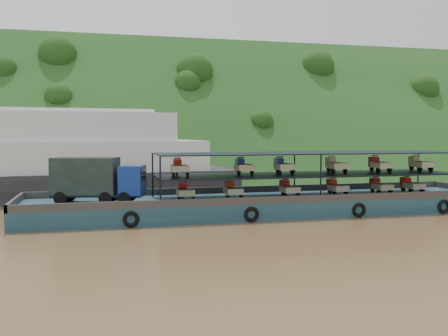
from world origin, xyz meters
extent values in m
plane|color=brown|center=(0.00, 0.00, 0.00)|extent=(160.00, 160.00, 0.00)
cube|color=#193D16|center=(0.00, 36.00, 0.00)|extent=(140.00, 39.60, 39.60)
cube|color=#143047|center=(0.13, -0.65, 0.60)|extent=(35.00, 7.00, 1.20)
cube|color=#592D19|center=(0.13, 2.75, 1.45)|extent=(35.00, 0.20, 0.50)
cube|color=#592D19|center=(0.13, -4.05, 1.45)|extent=(35.00, 0.20, 0.50)
cube|color=#592D19|center=(-17.27, -0.65, 1.45)|extent=(0.20, 7.00, 0.50)
torus|color=black|center=(-9.87, -4.20, 0.55)|extent=(1.06, 0.26, 1.06)
torus|color=black|center=(-1.87, -4.20, 0.55)|extent=(1.06, 0.26, 1.06)
torus|color=black|center=(6.13, -4.20, 0.55)|extent=(1.06, 0.26, 1.06)
torus|color=black|center=(13.13, -4.20, 0.55)|extent=(1.06, 0.26, 1.06)
cylinder|color=black|center=(-14.35, -1.04, 1.65)|extent=(0.95, 0.55, 0.90)
cylinder|color=black|center=(-13.83, 0.78, 1.65)|extent=(0.95, 0.55, 0.90)
cylinder|color=black|center=(-11.40, -1.87, 1.65)|extent=(0.95, 0.55, 0.90)
cylinder|color=black|center=(-10.89, -0.06, 1.65)|extent=(0.95, 0.55, 0.90)
cylinder|color=black|center=(-10.19, -2.22, 1.65)|extent=(0.95, 0.55, 0.90)
cylinder|color=black|center=(-9.67, -0.40, 1.65)|extent=(0.95, 0.55, 0.90)
cube|color=black|center=(-11.84, -0.77, 1.78)|extent=(6.43, 3.58, 0.18)
cube|color=navy|center=(-9.59, -1.41, 2.82)|extent=(2.06, 2.50, 1.98)
cube|color=black|center=(-8.85, -1.62, 3.18)|extent=(0.54, 1.75, 0.81)
cube|color=black|center=(-12.70, -0.52, 3.09)|extent=(4.75, 3.26, 2.52)
cube|color=black|center=(3.63, -0.65, 2.86)|extent=(23.00, 5.00, 0.12)
cube|color=black|center=(3.63, -0.65, 4.50)|extent=(23.00, 5.00, 0.08)
cylinder|color=black|center=(-7.87, -3.15, 2.85)|extent=(0.12, 0.12, 3.30)
cylinder|color=black|center=(-7.87, 1.85, 2.85)|extent=(0.12, 0.12, 3.30)
cylinder|color=black|center=(3.63, -3.15, 2.85)|extent=(0.12, 0.12, 3.30)
cylinder|color=black|center=(3.63, 1.85, 2.85)|extent=(0.12, 0.12, 3.30)
cylinder|color=black|center=(15.13, 1.85, 2.85)|extent=(0.12, 0.12, 3.30)
cylinder|color=black|center=(-5.85, 0.40, 1.46)|extent=(0.12, 0.52, 0.52)
cylinder|color=black|center=(-6.35, -1.40, 1.46)|extent=(0.14, 0.52, 0.52)
cylinder|color=black|center=(-5.35, -1.40, 1.46)|extent=(0.14, 0.52, 0.52)
cube|color=tan|center=(-5.85, -1.05, 1.80)|extent=(1.15, 1.50, 0.44)
cube|color=red|center=(-5.85, 0.10, 1.98)|extent=(0.55, 0.80, 0.80)
cube|color=red|center=(-5.85, -0.10, 2.48)|extent=(0.50, 0.10, 0.10)
cylinder|color=black|center=(-2.31, 0.40, 1.46)|extent=(0.12, 0.52, 0.52)
cylinder|color=black|center=(-2.81, -1.40, 1.46)|extent=(0.14, 0.52, 0.52)
cylinder|color=black|center=(-1.81, -1.40, 1.46)|extent=(0.14, 0.52, 0.52)
cube|color=#C8C38D|center=(-2.31, -1.05, 1.80)|extent=(1.15, 1.50, 0.44)
cube|color=#B2270B|center=(-2.31, 0.10, 1.98)|extent=(0.55, 0.80, 0.80)
cube|color=#B2270B|center=(-2.31, -0.10, 2.48)|extent=(0.50, 0.10, 0.10)
cylinder|color=black|center=(2.10, 0.40, 1.46)|extent=(0.12, 0.52, 0.52)
cylinder|color=black|center=(1.60, -1.40, 1.46)|extent=(0.14, 0.52, 0.52)
cylinder|color=black|center=(2.60, -1.40, 1.46)|extent=(0.14, 0.52, 0.52)
cube|color=beige|center=(2.10, -1.05, 1.80)|extent=(1.15, 1.50, 0.44)
cube|color=#B70C0D|center=(2.10, 0.10, 1.98)|extent=(0.55, 0.80, 0.80)
cube|color=#B70C0D|center=(2.10, -0.10, 2.48)|extent=(0.50, 0.10, 0.10)
cylinder|color=black|center=(6.07, 0.40, 1.46)|extent=(0.12, 0.52, 0.52)
cylinder|color=black|center=(5.57, -1.40, 1.46)|extent=(0.14, 0.52, 0.52)
cylinder|color=black|center=(6.57, -1.40, 1.46)|extent=(0.14, 0.52, 0.52)
cube|color=tan|center=(6.07, -1.05, 1.80)|extent=(1.15, 1.50, 0.44)
cube|color=red|center=(6.07, 0.10, 1.98)|extent=(0.55, 0.80, 0.80)
cube|color=red|center=(6.07, -0.10, 2.48)|extent=(0.50, 0.10, 0.10)
cylinder|color=black|center=(9.88, 0.40, 1.46)|extent=(0.12, 0.52, 0.52)
cylinder|color=black|center=(9.38, -1.40, 1.46)|extent=(0.14, 0.52, 0.52)
cylinder|color=black|center=(10.38, -1.40, 1.46)|extent=(0.14, 0.52, 0.52)
cube|color=#BDB285|center=(9.88, -1.05, 1.80)|extent=(1.15, 1.50, 0.44)
cube|color=#B20B20|center=(9.88, 0.10, 1.98)|extent=(0.55, 0.80, 0.80)
cube|color=#B20B20|center=(9.88, -0.10, 2.48)|extent=(0.50, 0.10, 0.10)
cylinder|color=black|center=(12.72, 0.40, 1.46)|extent=(0.12, 0.52, 0.52)
cylinder|color=black|center=(12.22, -1.40, 1.46)|extent=(0.14, 0.52, 0.52)
cylinder|color=black|center=(13.22, -1.40, 1.46)|extent=(0.14, 0.52, 0.52)
cube|color=#C1B489|center=(12.72, -1.05, 1.80)|extent=(1.15, 1.50, 0.44)
cube|color=red|center=(12.72, 0.10, 1.98)|extent=(0.55, 0.80, 0.80)
cube|color=red|center=(12.72, -0.10, 2.48)|extent=(0.50, 0.10, 0.10)
cylinder|color=black|center=(-6.25, 0.40, 3.18)|extent=(0.12, 0.52, 0.52)
cylinder|color=black|center=(-6.75, -1.40, 3.18)|extent=(0.14, 0.52, 0.52)
cylinder|color=black|center=(-5.75, -1.40, 3.18)|extent=(0.14, 0.52, 0.52)
cube|color=#CBBC8F|center=(-6.25, -1.05, 3.52)|extent=(1.15, 1.50, 0.44)
cube|color=red|center=(-6.25, 0.10, 3.70)|extent=(0.55, 0.80, 0.80)
cube|color=red|center=(-6.25, -0.10, 4.20)|extent=(0.50, 0.10, 0.10)
cylinder|color=black|center=(-1.49, 0.40, 3.18)|extent=(0.12, 0.52, 0.52)
cylinder|color=black|center=(-1.99, -1.40, 3.18)|extent=(0.14, 0.52, 0.52)
cylinder|color=black|center=(-0.99, -1.40, 3.18)|extent=(0.14, 0.52, 0.52)
cube|color=tan|center=(-1.49, -1.05, 3.52)|extent=(1.15, 1.50, 0.44)
cube|color=#193396|center=(-1.49, 0.10, 3.70)|extent=(0.55, 0.80, 0.80)
cube|color=#193396|center=(-1.49, -0.10, 4.20)|extent=(0.50, 0.10, 0.10)
cylinder|color=black|center=(1.63, 0.40, 3.18)|extent=(0.12, 0.52, 0.52)
cylinder|color=black|center=(1.13, -1.40, 3.18)|extent=(0.14, 0.52, 0.52)
cylinder|color=black|center=(2.13, -1.40, 3.18)|extent=(0.14, 0.52, 0.52)
cube|color=#C4C08B|center=(1.63, -1.05, 3.52)|extent=(1.15, 1.50, 0.44)
cube|color=navy|center=(1.63, 0.10, 3.70)|extent=(0.55, 0.80, 0.80)
cube|color=navy|center=(1.63, -0.10, 4.20)|extent=(0.50, 0.10, 0.10)
cylinder|color=black|center=(5.95, 0.40, 3.18)|extent=(0.12, 0.52, 0.52)
cylinder|color=black|center=(5.45, -1.40, 3.18)|extent=(0.14, 0.52, 0.52)
cylinder|color=black|center=(6.45, -1.40, 3.18)|extent=(0.14, 0.52, 0.52)
cube|color=#BEB786|center=(5.95, -1.05, 3.52)|extent=(1.15, 1.50, 0.44)
cube|color=beige|center=(5.95, 0.10, 3.70)|extent=(0.55, 0.80, 0.80)
cube|color=beige|center=(5.95, -0.10, 4.20)|extent=(0.50, 0.10, 0.10)
cylinder|color=black|center=(9.77, 0.40, 3.18)|extent=(0.12, 0.52, 0.52)
cylinder|color=black|center=(9.27, -1.40, 3.18)|extent=(0.14, 0.52, 0.52)
cylinder|color=black|center=(10.27, -1.40, 3.18)|extent=(0.14, 0.52, 0.52)
cube|color=beige|center=(9.77, -1.05, 3.52)|extent=(1.15, 1.50, 0.44)
cube|color=red|center=(9.77, 0.10, 3.70)|extent=(0.55, 0.80, 0.80)
cube|color=red|center=(9.77, -0.10, 4.20)|extent=(0.50, 0.10, 0.10)
cylinder|color=black|center=(13.46, 0.40, 3.18)|extent=(0.12, 0.52, 0.52)
cylinder|color=black|center=(12.96, -1.40, 3.18)|extent=(0.14, 0.52, 0.52)
cylinder|color=black|center=(13.96, -1.40, 3.18)|extent=(0.14, 0.52, 0.52)
cube|color=beige|center=(13.46, -1.05, 3.52)|extent=(1.15, 1.50, 0.44)
cube|color=#C1B688|center=(13.46, 0.10, 3.70)|extent=(0.55, 0.80, 0.80)
cube|color=#C1B688|center=(13.46, -0.10, 4.20)|extent=(0.50, 0.10, 0.10)
cube|color=black|center=(-19.26, 12.80, 1.22)|extent=(41.48, 14.46, 2.44)
cube|color=silver|center=(-19.26, 12.80, 3.86)|extent=(35.31, 12.79, 2.84)
cube|color=silver|center=(-19.26, 12.80, 6.60)|extent=(29.14, 11.13, 2.64)
cube|color=silver|center=(-19.26, 12.80, 8.07)|extent=(25.00, 9.68, 0.30)
camera|label=1|loc=(-11.68, -36.02, 6.01)|focal=40.00mm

